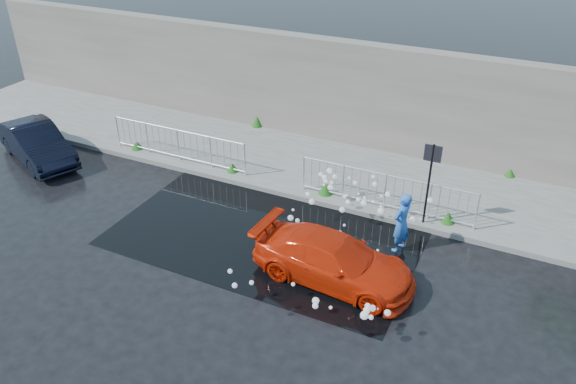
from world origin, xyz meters
name	(u,v)px	position (x,y,z in m)	size (l,w,h in m)	color
ground	(233,248)	(0.00, 0.00, 0.00)	(90.00, 90.00, 0.00)	black
pavement	(310,165)	(0.00, 5.00, 0.07)	(30.00, 4.00, 0.15)	#5C5B58
curb	(283,193)	(0.00, 3.00, 0.08)	(30.00, 0.25, 0.16)	#5C5B58
retaining_wall	(337,91)	(0.00, 7.20, 1.90)	(30.00, 0.60, 3.50)	#655D55
puddle	(268,233)	(0.50, 1.00, 0.01)	(8.00, 5.00, 0.01)	black
sign_post	(430,172)	(4.20, 3.10, 1.72)	(0.45, 0.06, 2.50)	black
railing_left	(178,144)	(-4.00, 3.35, 0.74)	(5.05, 0.05, 1.10)	silver
railing_right	(385,190)	(3.00, 3.35, 0.74)	(5.05, 0.05, 1.10)	silver
weeds	(297,162)	(-0.26, 4.54, 0.32)	(12.17, 3.93, 0.41)	#1F4A13
water_spray	(345,224)	(2.63, 1.15, 0.81)	(3.65, 5.72, 1.04)	white
red_car	(334,260)	(2.81, -0.05, 0.57)	(1.60, 3.93, 1.14)	red
dark_car	(37,143)	(-8.39, 1.52, 0.63)	(1.33, 3.82, 1.26)	black
person	(401,223)	(3.89, 1.80, 0.82)	(0.60, 0.39, 1.65)	blue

